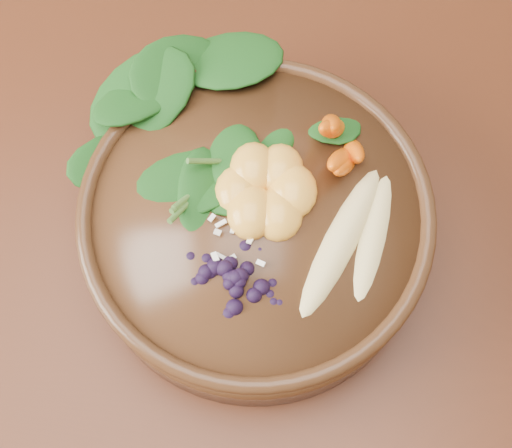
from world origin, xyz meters
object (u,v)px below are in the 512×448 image
(stoneware_bowl, at_px, (256,228))
(mandarin_cluster, at_px, (266,184))
(dining_table, at_px, (53,283))
(banana_halves, at_px, (359,233))
(kale_heap, at_px, (229,119))
(carrot_cluster, at_px, (352,125))
(blueberry_pile, at_px, (233,271))

(stoneware_bowl, distance_m, mandarin_cluster, 0.06)
(dining_table, distance_m, banana_halves, 0.35)
(kale_heap, bearing_deg, dining_table, -152.24)
(banana_halves, bearing_deg, mandarin_cluster, 170.25)
(dining_table, height_order, kale_heap, kale_heap)
(dining_table, xyz_separation_m, stoneware_bowl, (0.21, 0.03, 0.13))
(mandarin_cluster, bearing_deg, dining_table, -169.05)
(stoneware_bowl, height_order, mandarin_cluster, mandarin_cluster)
(carrot_cluster, bearing_deg, mandarin_cluster, -129.81)
(mandarin_cluster, bearing_deg, carrot_cluster, 34.55)
(stoneware_bowl, height_order, kale_heap, kale_heap)
(mandarin_cluster, bearing_deg, kale_heap, 122.57)
(carrot_cluster, distance_m, banana_halves, 0.09)
(stoneware_bowl, height_order, carrot_cluster, carrot_cluster)
(kale_heap, bearing_deg, mandarin_cluster, -57.43)
(banana_halves, xyz_separation_m, mandarin_cluster, (-0.08, 0.04, 0.00))
(dining_table, bearing_deg, banana_halves, 1.15)
(banana_halves, bearing_deg, blueberry_pile, -141.51)
(stoneware_bowl, relative_size, carrot_cluster, 3.62)
(kale_heap, relative_size, mandarin_cluster, 2.07)
(kale_heap, distance_m, carrot_cluster, 0.10)
(carrot_cluster, bearing_deg, kale_heap, -169.49)
(kale_heap, height_order, banana_halves, kale_heap)
(stoneware_bowl, distance_m, banana_halves, 0.10)
(carrot_cluster, xyz_separation_m, blueberry_pile, (-0.09, -0.12, -0.02))
(blueberry_pile, bearing_deg, banana_halves, 22.84)
(dining_table, height_order, banana_halves, banana_halves)
(kale_heap, height_order, carrot_cluster, carrot_cluster)
(blueberry_pile, bearing_deg, dining_table, 169.97)
(dining_table, bearing_deg, mandarin_cluster, 10.95)
(mandarin_cluster, xyz_separation_m, blueberry_pile, (-0.02, -0.08, 0.00))
(stoneware_bowl, xyz_separation_m, mandarin_cluster, (0.01, 0.02, 0.06))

